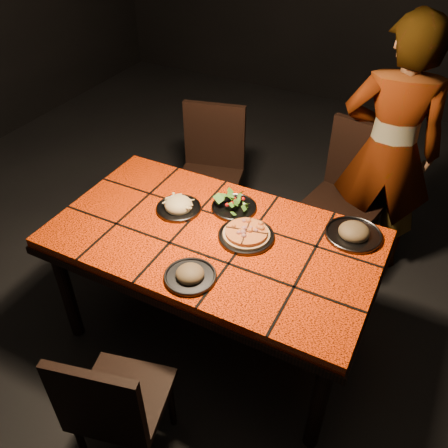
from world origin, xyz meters
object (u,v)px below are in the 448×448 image
at_px(dining_table, 214,247).
at_px(chair_far_left, 211,165).
at_px(chair_near, 113,405).
at_px(chair_far_right, 350,190).
at_px(plate_pizza, 246,235).
at_px(diner, 389,152).
at_px(plate_pasta, 179,206).

xyz_separation_m(dining_table, chair_far_left, (-0.49, 0.88, -0.13)).
height_order(chair_near, chair_far_right, chair_far_right).
height_order(dining_table, plate_pizza, plate_pizza).
distance_m(diner, plate_pizza, 1.12).
bearing_deg(plate_pizza, plate_pasta, 174.31).
bearing_deg(chair_far_left, dining_table, -74.83).
relative_size(dining_table, plate_pasta, 6.82).
relative_size(chair_near, diner, 0.50).
xyz_separation_m(chair_near, diner, (0.62, 1.93, 0.35)).
distance_m(chair_far_left, plate_pizza, 1.07).
height_order(dining_table, diner, diner).
height_order(diner, plate_pizza, diner).
relative_size(chair_near, chair_far_left, 0.88).
relative_size(plate_pizza, plate_pasta, 1.17).
bearing_deg(plate_pasta, diner, 48.54).
bearing_deg(chair_far_left, plate_pizza, -65.97).
relative_size(chair_far_left, plate_pasta, 3.94).
height_order(chair_far_right, plate_pizza, chair_far_right).
bearing_deg(plate_pizza, dining_table, -159.40).
relative_size(chair_near, chair_far_right, 0.85).
xyz_separation_m(plate_pizza, plate_pasta, (-0.41, 0.04, 0.00)).
bearing_deg(chair_far_left, chair_far_right, -7.81).
height_order(dining_table, chair_near, chair_near).
bearing_deg(chair_far_right, dining_table, -103.67).
height_order(chair_far_right, plate_pasta, chair_far_right).
relative_size(chair_far_right, diner, 0.59).
bearing_deg(chair_near, chair_far_right, -117.41).
bearing_deg(chair_far_right, diner, 41.35).
bearing_deg(dining_table, plate_pasta, 159.28).
relative_size(chair_near, plate_pasta, 3.48).
distance_m(diner, plate_pasta, 1.31).
relative_size(chair_far_right, plate_pasta, 4.09).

